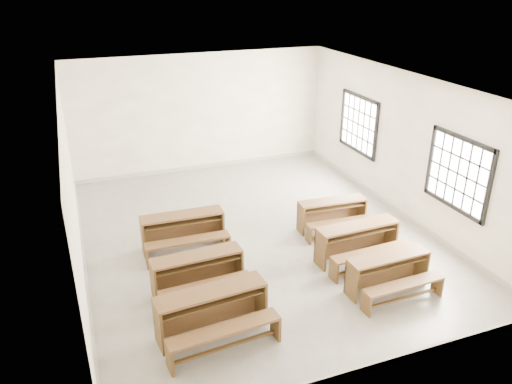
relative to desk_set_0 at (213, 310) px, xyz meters
name	(u,v)px	position (x,y,z in m)	size (l,w,h in m)	color
room	(260,138)	(1.81, 2.72, 1.70)	(8.50, 8.50, 3.20)	gray
desk_set_0	(213,310)	(0.00, 0.00, 0.00)	(1.77, 1.02, 0.77)	brown
desk_set_1	(198,271)	(0.08, 1.17, -0.03)	(1.62, 0.90, 0.71)	brown
desk_set_2	(183,229)	(0.18, 2.73, -0.02)	(1.66, 0.90, 0.74)	brown
desk_set_3	(389,271)	(3.18, 0.04, -0.05)	(1.52, 0.83, 0.67)	brown
desk_set_4	(358,240)	(3.21, 1.12, -0.02)	(1.67, 0.91, 0.74)	brown
desk_set_5	(333,213)	(3.37, 2.40, -0.06)	(1.53, 0.86, 0.67)	brown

